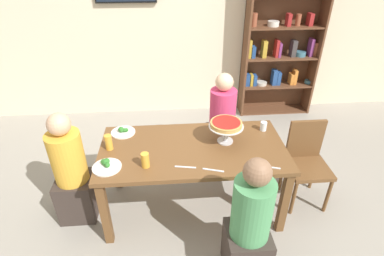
% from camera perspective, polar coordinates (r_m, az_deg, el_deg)
% --- Properties ---
extents(ground_plane, '(12.00, 12.00, 0.00)m').
position_cam_1_polar(ground_plane, '(3.29, 0.15, -14.25)').
color(ground_plane, gray).
extents(rear_partition, '(8.00, 0.12, 2.80)m').
position_cam_1_polar(rear_partition, '(4.59, -2.29, 19.52)').
color(rear_partition, beige).
rests_on(rear_partition, ground_plane).
extents(dining_table, '(1.71, 0.86, 0.74)m').
position_cam_1_polar(dining_table, '(2.86, 0.17, -5.14)').
color(dining_table, brown).
rests_on(dining_table, ground_plane).
extents(bookshelf, '(1.12, 0.30, 2.21)m').
position_cam_1_polar(bookshelf, '(4.77, 16.44, 15.28)').
color(bookshelf, brown).
rests_on(bookshelf, ground_plane).
extents(diner_near_right, '(0.34, 0.34, 1.15)m').
position_cam_1_polar(diner_near_right, '(2.48, 10.65, -18.08)').
color(diner_near_right, '#382D28').
rests_on(diner_near_right, ground_plane).
extents(diner_far_right, '(0.34, 0.34, 1.15)m').
position_cam_1_polar(diner_far_right, '(3.62, 5.60, 0.39)').
color(diner_far_right, '#382D28').
rests_on(diner_far_right, ground_plane).
extents(diner_head_west, '(0.34, 0.34, 1.15)m').
position_cam_1_polar(diner_head_west, '(3.09, -21.47, -8.27)').
color(diner_head_west, '#382D28').
rests_on(diner_head_west, ground_plane).
extents(chair_head_east, '(0.40, 0.40, 0.87)m').
position_cam_1_polar(chair_head_east, '(3.29, 20.61, -5.50)').
color(chair_head_east, brown).
rests_on(chair_head_east, ground_plane).
extents(deep_dish_pizza_stand, '(0.32, 0.32, 0.22)m').
position_cam_1_polar(deep_dish_pizza_stand, '(2.81, 6.40, 0.48)').
color(deep_dish_pizza_stand, silver).
rests_on(deep_dish_pizza_stand, dining_table).
extents(salad_plate_near_diner, '(0.24, 0.24, 0.07)m').
position_cam_1_polar(salad_plate_near_diner, '(3.08, -12.79, -0.63)').
color(salad_plate_near_diner, white).
rests_on(salad_plate_near_diner, dining_table).
extents(salad_plate_far_diner, '(0.24, 0.24, 0.07)m').
position_cam_1_polar(salad_plate_far_diner, '(2.67, -15.72, -6.74)').
color(salad_plate_far_diner, white).
rests_on(salad_plate_far_diner, dining_table).
extents(salad_plate_spare, '(0.22, 0.22, 0.07)m').
position_cam_1_polar(salad_plate_spare, '(3.15, 7.25, 0.83)').
color(salad_plate_spare, white).
rests_on(salad_plate_spare, dining_table).
extents(beer_glass_amber_tall, '(0.07, 0.07, 0.15)m').
position_cam_1_polar(beer_glass_amber_tall, '(2.85, -15.34, -2.60)').
color(beer_glass_amber_tall, gold).
rests_on(beer_glass_amber_tall, dining_table).
extents(beer_glass_amber_short, '(0.07, 0.07, 0.13)m').
position_cam_1_polar(beer_glass_amber_short, '(2.58, -8.73, -5.97)').
color(beer_glass_amber_short, gold).
rests_on(beer_glass_amber_short, dining_table).
extents(water_glass_clear_near, '(0.06, 0.06, 0.09)m').
position_cam_1_polar(water_glass_clear_near, '(3.12, 13.23, 0.34)').
color(water_glass_clear_near, white).
rests_on(water_glass_clear_near, dining_table).
extents(cutlery_fork_near, '(0.18, 0.07, 0.00)m').
position_cam_1_polar(cutlery_fork_near, '(2.66, 14.33, -7.11)').
color(cutlery_fork_near, silver).
rests_on(cutlery_fork_near, dining_table).
extents(cutlery_knife_near, '(0.18, 0.05, 0.00)m').
position_cam_1_polar(cutlery_knife_near, '(2.58, -1.25, -7.32)').
color(cutlery_knife_near, silver).
rests_on(cutlery_knife_near, dining_table).
extents(cutlery_fork_far, '(0.18, 0.07, 0.00)m').
position_cam_1_polar(cutlery_fork_far, '(2.55, 4.00, -7.86)').
color(cutlery_fork_far, silver).
rests_on(cutlery_fork_far, dining_table).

